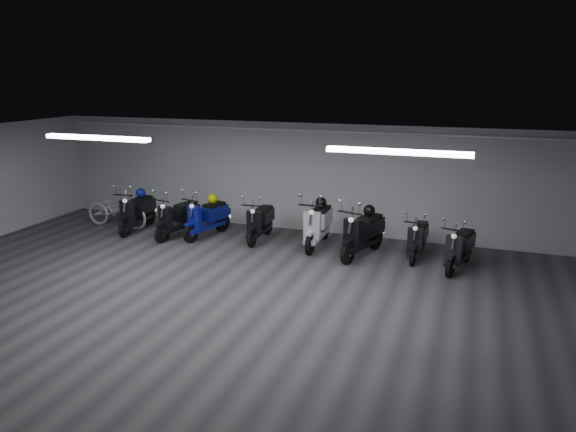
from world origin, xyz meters
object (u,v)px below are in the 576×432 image
(scooter_4, at_px, (206,212))
(scooter_9, at_px, (460,241))
(scooter_7, at_px, (363,226))
(helmet_1, at_px, (321,202))
(helmet_2, at_px, (213,199))
(scooter_6, at_px, (318,218))
(helmet_0, at_px, (141,193))
(scooter_8, at_px, (418,233))
(helmet_3, at_px, (369,210))
(scooter_5, at_px, (260,216))
(scooter_1, at_px, (178,212))
(bicycle, at_px, (116,205))
(scooter_0, at_px, (137,206))

(scooter_4, height_order, scooter_9, scooter_4)
(scooter_7, xyz_separation_m, helmet_1, (-1.15, 0.63, 0.31))
(scooter_4, distance_m, helmet_2, 0.38)
(scooter_6, bearing_deg, helmet_0, 179.89)
(scooter_6, distance_m, scooter_8, 2.34)
(helmet_3, bearing_deg, scooter_5, 177.96)
(scooter_7, relative_size, helmet_1, 7.03)
(scooter_1, height_order, helmet_3, scooter_1)
(scooter_6, bearing_deg, bicycle, -178.52)
(scooter_1, height_order, helmet_2, scooter_1)
(helmet_1, bearing_deg, scooter_0, -173.54)
(scooter_6, distance_m, helmet_1, 0.40)
(scooter_1, bearing_deg, scooter_6, 18.95)
(bicycle, bearing_deg, helmet_0, -74.63)
(scooter_7, distance_m, helmet_1, 1.35)
(scooter_9, bearing_deg, bicycle, -167.35)
(scooter_7, height_order, helmet_2, scooter_7)
(scooter_4, xyz_separation_m, scooter_7, (4.00, -0.19, 0.05))
(helmet_1, bearing_deg, helmet_0, -176.48)
(scooter_4, relative_size, scooter_7, 0.92)
(scooter_1, height_order, scooter_8, scooter_1)
(scooter_1, bearing_deg, helmet_2, 44.99)
(bicycle, relative_size, helmet_1, 6.84)
(scooter_9, xyz_separation_m, helmet_1, (-3.24, 0.76, 0.40))
(scooter_1, relative_size, scooter_8, 1.10)
(scooter_0, relative_size, helmet_0, 7.06)
(scooter_9, relative_size, bicycle, 0.89)
(scooter_4, height_order, scooter_7, scooter_7)
(scooter_8, distance_m, scooter_9, 1.00)
(scooter_9, bearing_deg, scooter_0, -166.88)
(scooter_9, bearing_deg, scooter_4, -168.37)
(scooter_7, bearing_deg, scooter_4, -165.64)
(scooter_4, distance_m, scooter_9, 6.09)
(scooter_4, xyz_separation_m, helmet_2, (0.06, 0.24, 0.29))
(scooter_9, bearing_deg, helmet_3, -176.34)
(scooter_4, distance_m, helmet_3, 4.09)
(scooter_9, xyz_separation_m, helmet_0, (-8.08, 0.47, 0.34))
(scooter_0, relative_size, scooter_4, 1.02)
(helmet_3, bearing_deg, scooter_6, 174.91)
(scooter_0, distance_m, helmet_1, 4.87)
(scooter_7, bearing_deg, scooter_0, -163.75)
(scooter_9, height_order, helmet_0, scooter_9)
(scooter_4, bearing_deg, helmet_0, -169.91)
(scooter_5, height_order, scooter_9, scooter_5)
(helmet_1, xyz_separation_m, helmet_3, (1.23, -0.37, -0.00))
(scooter_4, relative_size, scooter_9, 1.07)
(scooter_7, height_order, scooter_8, scooter_7)
(scooter_7, xyz_separation_m, bicycle, (-6.68, 0.17, -0.11))
(scooter_9, bearing_deg, scooter_6, -174.11)
(scooter_1, xyz_separation_m, bicycle, (-2.00, 0.22, -0.05))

